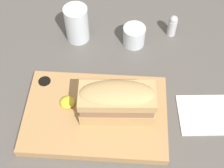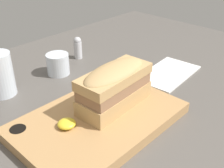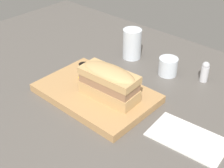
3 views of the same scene
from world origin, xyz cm
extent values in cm
cube|color=#56514C|center=(0.00, 0.00, 1.00)|extent=(160.76, 124.17, 2.00)
cube|color=tan|center=(-0.97, 5.62, 3.28)|extent=(36.69, 24.36, 2.56)
cylinder|color=black|center=(-15.91, 14.39, 3.98)|extent=(3.41, 3.41, 1.28)
cube|color=tan|center=(4.45, 5.88, 6.48)|extent=(18.81, 8.87, 3.84)
cube|color=#936B4C|center=(4.45, 5.88, 9.73)|extent=(18.06, 8.52, 2.65)
cube|color=tan|center=(4.45, 5.88, 12.20)|extent=(18.81, 8.87, 2.31)
ellipsoid|color=tan|center=(4.45, 5.88, 13.17)|extent=(18.44, 8.69, 3.46)
ellipsoid|color=yellow|center=(-8.40, 7.57, 5.33)|extent=(3.85, 3.85, 1.54)
cylinder|color=silver|center=(-9.17, 33.83, 7.81)|extent=(7.13, 7.13, 11.63)
cylinder|color=silver|center=(-9.17, 33.83, 4.82)|extent=(6.27, 6.27, 5.23)
cylinder|color=silver|center=(8.27, 32.59, 5.16)|extent=(6.73, 6.73, 6.33)
cylinder|color=#5B141E|center=(8.27, 32.59, 3.95)|extent=(6.06, 6.06, 3.50)
cube|color=white|center=(31.02, 8.23, 2.20)|extent=(21.41, 13.65, 0.40)
cylinder|color=silver|center=(20.03, 37.18, 4.84)|extent=(2.71, 2.71, 5.69)
sphere|color=#B7B7BC|center=(20.03, 37.18, 8.16)|extent=(2.57, 2.57, 2.57)
camera|label=1|loc=(5.79, -34.34, 74.06)|focal=50.00mm
camera|label=2|loc=(-35.98, -31.45, 41.25)|focal=45.00mm
camera|label=3|loc=(57.34, -51.44, 60.58)|focal=50.00mm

